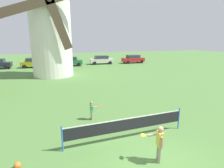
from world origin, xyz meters
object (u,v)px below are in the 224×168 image
at_px(player_far, 92,109).
at_px(parked_car_cream, 101,60).
at_px(tennis_net, 127,125).
at_px(parked_car_green, 70,61).
at_px(player_near, 159,142).
at_px(parked_car_mustard, 34,63).
at_px(parked_car_red, 133,59).
at_px(windmill, 50,25).
at_px(stray_ball, 17,165).

height_order(player_far, parked_car_cream, parked_car_cream).
height_order(tennis_net, parked_car_green, parked_car_green).
distance_m(player_near, parked_car_mustard, 27.75).
height_order(tennis_net, parked_car_cream, parked_car_cream).
bearing_deg(player_far, parked_car_cream, 72.07).
distance_m(player_near, parked_car_green, 26.93).
relative_size(parked_car_green, parked_car_cream, 0.94).
bearing_deg(parked_car_mustard, parked_car_red, -0.58).
height_order(parked_car_mustard, parked_car_red, same).
relative_size(player_far, parked_car_cream, 0.24).
distance_m(tennis_net, parked_car_green, 25.10).
bearing_deg(player_near, windmill, 98.54).
bearing_deg(player_near, tennis_net, 102.55).
height_order(player_far, parked_car_mustard, parked_car_mustard).
bearing_deg(parked_car_red, player_far, -121.35).
height_order(tennis_net, stray_ball, tennis_net).
xyz_separation_m(windmill, tennis_net, (2.40, -16.90, -5.38)).
height_order(tennis_net, parked_car_red, parked_car_red).
bearing_deg(parked_car_cream, parked_car_red, -5.63).
relative_size(tennis_net, parked_car_cream, 1.29).
bearing_deg(windmill, parked_car_mustard, 108.20).
height_order(parked_car_cream, parked_car_red, same).
xyz_separation_m(parked_car_mustard, parked_car_green, (5.82, -0.25, 0.00)).
xyz_separation_m(player_far, parked_car_cream, (7.52, 23.25, 0.20)).
distance_m(tennis_net, stray_ball, 4.47).
relative_size(windmill, player_far, 12.53).
relative_size(windmill, parked_car_cream, 3.06).
xyz_separation_m(player_near, player_far, (-1.40, 4.36, -0.18)).
distance_m(windmill, tennis_net, 17.90).
xyz_separation_m(windmill, player_far, (1.41, -14.38, -5.46)).
distance_m(player_far, parked_car_mustard, 23.20).
relative_size(tennis_net, player_near, 4.09).
distance_m(player_far, parked_car_red, 26.50).
xyz_separation_m(windmill, parked_car_red, (15.20, 8.25, -5.26)).
bearing_deg(parked_car_mustard, windmill, -71.80).
relative_size(player_near, parked_car_green, 0.34).
relative_size(player_far, parked_car_mustard, 0.27).
xyz_separation_m(windmill, stray_ball, (-2.01, -17.39, -5.95)).
bearing_deg(player_far, parked_car_green, 85.85).
distance_m(stray_ball, parked_car_red, 30.89).
height_order(parked_car_green, parked_car_cream, same).
height_order(windmill, player_far, windmill).
distance_m(parked_car_mustard, parked_car_cream, 11.71).
relative_size(parked_car_mustard, parked_car_green, 0.96).
distance_m(stray_ball, parked_car_cream, 28.46).
height_order(tennis_net, player_near, player_near).
xyz_separation_m(parked_car_mustard, parked_car_red, (17.97, -0.18, 0.00)).
bearing_deg(parked_car_green, parked_car_mustard, 177.55).
xyz_separation_m(player_near, parked_car_mustard, (-5.59, 27.18, 0.02)).
distance_m(parked_car_cream, parked_car_red, 6.30).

